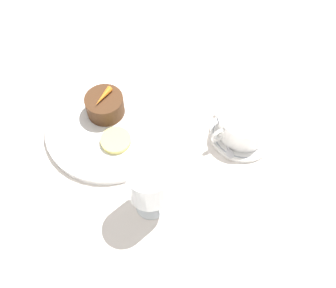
% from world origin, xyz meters
% --- Properties ---
extents(ground_plane, '(3.00, 3.00, 0.00)m').
position_xyz_m(ground_plane, '(0.00, 0.00, 0.00)').
color(ground_plane, white).
extents(dinner_plate, '(0.26, 0.26, 0.01)m').
position_xyz_m(dinner_plate, '(0.03, -0.06, 0.01)').
color(dinner_plate, white).
rests_on(dinner_plate, ground_plane).
extents(saucer, '(0.13, 0.13, 0.01)m').
position_xyz_m(saucer, '(-0.21, 0.08, 0.01)').
color(saucer, white).
rests_on(saucer, ground_plane).
extents(coffee_cup, '(0.13, 0.10, 0.05)m').
position_xyz_m(coffee_cup, '(-0.21, 0.08, 0.04)').
color(coffee_cup, white).
rests_on(coffee_cup, saucer).
extents(spoon, '(0.04, 0.12, 0.00)m').
position_xyz_m(spoon, '(-0.17, 0.08, 0.01)').
color(spoon, silver).
rests_on(spoon, saucer).
extents(wine_glass, '(0.08, 0.08, 0.13)m').
position_xyz_m(wine_glass, '(0.03, 0.14, 0.09)').
color(wine_glass, silver).
rests_on(wine_glass, ground_plane).
extents(fork, '(0.02, 0.18, 0.01)m').
position_xyz_m(fork, '(0.20, -0.01, 0.00)').
color(fork, silver).
rests_on(fork, ground_plane).
extents(dessert_cake, '(0.08, 0.08, 0.04)m').
position_xyz_m(dessert_cake, '(0.02, -0.09, 0.04)').
color(dessert_cake, '#4C2D19').
rests_on(dessert_cake, dinner_plate).
extents(carrot_garnish, '(0.05, 0.04, 0.01)m').
position_xyz_m(carrot_garnish, '(0.02, -0.09, 0.06)').
color(carrot_garnish, orange).
rests_on(carrot_garnish, dessert_cake).
extents(pineapple_slice, '(0.06, 0.06, 0.01)m').
position_xyz_m(pineapple_slice, '(0.03, -0.01, 0.02)').
color(pineapple_slice, '#EFE075').
rests_on(pineapple_slice, dinner_plate).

